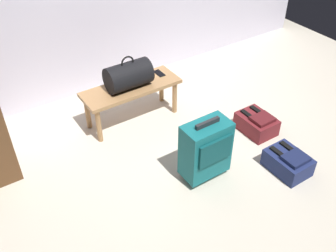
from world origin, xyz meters
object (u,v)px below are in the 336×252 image
Objects in this scene: backpack_maroon at (257,123)px; cell_phone at (159,73)px; backpack_navy at (288,162)px; duffel_bag_black at (128,75)px; suitcase_upright_teal at (206,149)px; bench at (131,92)px.

cell_phone is at bearing 122.12° from backpack_maroon.
backpack_navy is 1.00× the size of backpack_maroon.
duffel_bag_black reaches higher than backpack_maroon.
suitcase_upright_teal reaches higher than cell_phone.
backpack_navy is (0.80, -1.43, -0.45)m from duffel_bag_black.
duffel_bag_black is 0.41m from cell_phone.
bench is 0.38m from cell_phone.
duffel_bag_black is 1.10m from suitcase_upright_teal.
suitcase_upright_teal is at bearing -102.65° from cell_phone.
cell_phone is 0.38× the size of backpack_maroon.
backpack_maroon is at bearing -57.88° from cell_phone.
backpack_navy and backpack_maroon have the same top height.
backpack_maroon is (0.16, 0.57, 0.00)m from backpack_navy.
bench is 1.64m from backpack_navy.
backpack_maroon is (0.96, -0.86, -0.45)m from duffel_bag_black.
suitcase_upright_teal reaches higher than backpack_navy.
suitcase_upright_teal is (0.13, -1.07, -0.23)m from duffel_bag_black.
cell_phone reaches higher than bench.
backpack_maroon is (0.57, -0.91, -0.32)m from cell_phone.
duffel_bag_black is at bearing 119.14° from backpack_navy.
suitcase_upright_teal is at bearing 151.46° from backpack_navy.
cell_phone is 0.38× the size of backpack_navy.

